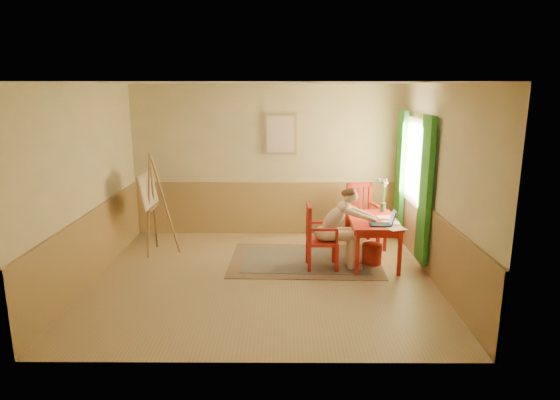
{
  "coord_description": "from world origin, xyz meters",
  "views": [
    {
      "loc": [
        0.29,
        -6.69,
        2.76
      ],
      "look_at": [
        0.25,
        0.55,
        1.05
      ],
      "focal_mm": 31.08,
      "sensor_mm": 36.0,
      "label": 1
    }
  ],
  "objects_px": {
    "figure": "(339,224)",
    "laptop": "(384,222)",
    "chair_left": "(319,237)",
    "easel": "(150,194)",
    "chair_back": "(362,214)",
    "table": "(373,224)"
  },
  "relations": [
    {
      "from": "laptop",
      "to": "chair_back",
      "type": "bearing_deg",
      "value": 95.15
    },
    {
      "from": "chair_back",
      "to": "figure",
      "type": "bearing_deg",
      "value": -114.02
    },
    {
      "from": "figure",
      "to": "easel",
      "type": "bearing_deg",
      "value": 167.03
    },
    {
      "from": "table",
      "to": "laptop",
      "type": "relative_size",
      "value": 3.2
    },
    {
      "from": "chair_back",
      "to": "chair_left",
      "type": "bearing_deg",
      "value": -124.8
    },
    {
      "from": "laptop",
      "to": "figure",
      "type": "bearing_deg",
      "value": 171.55
    },
    {
      "from": "figure",
      "to": "laptop",
      "type": "height_order",
      "value": "figure"
    },
    {
      "from": "chair_left",
      "to": "easel",
      "type": "relative_size",
      "value": 0.59
    },
    {
      "from": "figure",
      "to": "laptop",
      "type": "bearing_deg",
      "value": -8.45
    },
    {
      "from": "chair_left",
      "to": "figure",
      "type": "relative_size",
      "value": 0.8
    },
    {
      "from": "chair_left",
      "to": "chair_back",
      "type": "xyz_separation_m",
      "value": [
        0.85,
        1.23,
        0.03
      ]
    },
    {
      "from": "table",
      "to": "figure",
      "type": "bearing_deg",
      "value": -156.33
    },
    {
      "from": "chair_left",
      "to": "laptop",
      "type": "distance_m",
      "value": 1.01
    },
    {
      "from": "table",
      "to": "figure",
      "type": "relative_size",
      "value": 0.95
    },
    {
      "from": "chair_left",
      "to": "laptop",
      "type": "height_order",
      "value": "chair_left"
    },
    {
      "from": "chair_left",
      "to": "laptop",
      "type": "relative_size",
      "value": 2.68
    },
    {
      "from": "table",
      "to": "chair_left",
      "type": "height_order",
      "value": "chair_left"
    },
    {
      "from": "figure",
      "to": "laptop",
      "type": "relative_size",
      "value": 3.36
    },
    {
      "from": "chair_left",
      "to": "easel",
      "type": "bearing_deg",
      "value": 165.42
    },
    {
      "from": "figure",
      "to": "easel",
      "type": "xyz_separation_m",
      "value": [
        -3.06,
        0.7,
        0.31
      ]
    },
    {
      "from": "chair_left",
      "to": "chair_back",
      "type": "height_order",
      "value": "chair_back"
    },
    {
      "from": "table",
      "to": "figure",
      "type": "distance_m",
      "value": 0.62
    }
  ]
}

